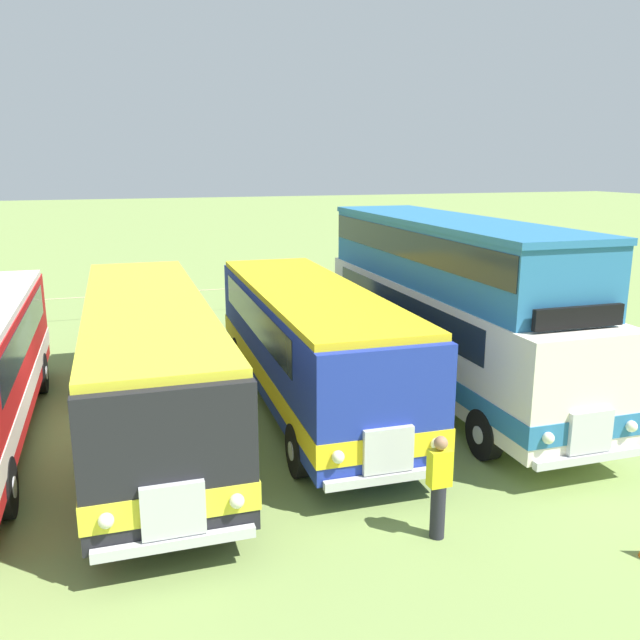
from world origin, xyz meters
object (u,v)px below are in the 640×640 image
object	(u,v)px
bus_fifth_in_row	(308,338)
bus_fourth_in_row	(148,354)
bus_sixth_in_row	(447,298)
marshal_person	(439,486)

from	to	relation	value
bus_fifth_in_row	bus_fourth_in_row	bearing A→B (deg)	-177.63
bus_fourth_in_row	bus_fifth_in_row	bearing A→B (deg)	2.37
bus_fifth_in_row	bus_sixth_in_row	distance (m)	3.81
bus_fourth_in_row	bus_fifth_in_row	xyz separation A→B (m)	(3.74, 0.15, -0.01)
bus_fifth_in_row	marshal_person	distance (m)	6.19
bus_fourth_in_row	marshal_person	world-z (taller)	bus_fourth_in_row
bus_fourth_in_row	marshal_person	bearing A→B (deg)	-56.31
bus_fifth_in_row	marshal_person	bearing A→B (deg)	-87.73
bus_sixth_in_row	marshal_person	distance (m)	7.29
bus_sixth_in_row	marshal_person	world-z (taller)	bus_sixth_in_row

